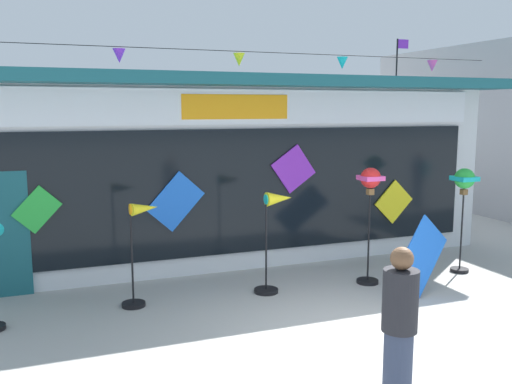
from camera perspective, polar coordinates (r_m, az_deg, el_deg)
The scene contains 8 objects.
ground_plane at distance 7.48m, azimuth 11.36°, elevation -14.91°, with size 80.00×80.00×0.00m, color #ADAAA5.
kite_shop_building at distance 12.44m, azimuth -6.01°, elevation 3.13°, with size 11.25×5.98×4.67m.
wind_spinner_left at distance 8.50m, azimuth -11.79°, elevation -4.95°, with size 0.62×0.35×1.58m.
wind_spinner_center_left at distance 8.94m, azimuth 1.95°, elevation -3.41°, with size 0.65×0.39×1.65m.
wind_spinner_center_right at distance 9.48m, azimuth 11.62°, elevation -0.20°, with size 0.37×0.37×1.99m.
wind_spinner_right at distance 10.63m, azimuth 20.54°, elevation 0.35°, with size 0.37×0.37×1.90m.
person_near_camera at distance 5.64m, azimuth 14.45°, elevation -13.63°, with size 0.34×0.34×1.68m.
display_kite_on_ground at distance 9.31m, azimuth 16.62°, elevation -6.30°, with size 0.65×0.03×1.18m, color blue.
Camera 1 is at (-3.73, -5.77, 2.96)m, focal length 39.03 mm.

